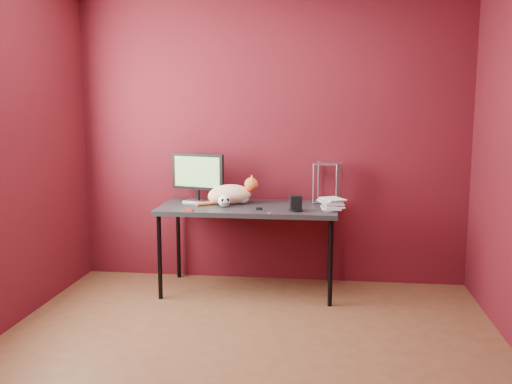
# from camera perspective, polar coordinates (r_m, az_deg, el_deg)

# --- Properties ---
(room) EXTENTS (3.52, 3.52, 2.61)m
(room) POSITION_cam_1_polar(r_m,az_deg,el_deg) (3.40, -1.45, 6.03)
(room) COLOR #54321D
(room) RESTS_ON ground
(desk) EXTENTS (1.50, 0.70, 0.75)m
(desk) POSITION_cam_1_polar(r_m,az_deg,el_deg) (4.86, -0.76, -1.97)
(desk) COLOR black
(desk) RESTS_ON ground
(monitor) EXTENTS (0.48, 0.22, 0.43)m
(monitor) POSITION_cam_1_polar(r_m,az_deg,el_deg) (5.04, -5.84, 1.70)
(monitor) COLOR #A7A7AC
(monitor) RESTS_ON desk
(cat) EXTENTS (0.51, 0.29, 0.25)m
(cat) POSITION_cam_1_polar(r_m,az_deg,el_deg) (4.93, -2.55, -0.19)
(cat) COLOR orange
(cat) RESTS_ON desk
(skull_mug) EXTENTS (0.11, 0.11, 0.10)m
(skull_mug) POSITION_cam_1_polar(r_m,az_deg,el_deg) (4.79, -3.20, -0.89)
(skull_mug) COLOR white
(skull_mug) RESTS_ON desk
(speaker) EXTENTS (0.11, 0.11, 0.13)m
(speaker) POSITION_cam_1_polar(r_m,az_deg,el_deg) (4.61, 4.01, -1.20)
(speaker) COLOR black
(speaker) RESTS_ON desk
(book_stack) EXTENTS (0.24, 0.26, 1.04)m
(book_stack) POSITION_cam_1_polar(r_m,az_deg,el_deg) (4.65, 6.81, 4.57)
(book_stack) COLOR beige
(book_stack) RESTS_ON desk
(wire_rack) EXTENTS (0.24, 0.21, 0.35)m
(wire_rack) POSITION_cam_1_polar(r_m,az_deg,el_deg) (5.02, 7.12, 0.93)
(wire_rack) COLOR #A7A7AC
(wire_rack) RESTS_ON desk
(pocket_knife) EXTENTS (0.08, 0.04, 0.02)m
(pocket_knife) POSITION_cam_1_polar(r_m,az_deg,el_deg) (4.65, -6.75, -1.79)
(pocket_knife) COLOR maroon
(pocket_knife) RESTS_ON desk
(black_gadget) EXTENTS (0.05, 0.03, 0.02)m
(black_gadget) POSITION_cam_1_polar(r_m,az_deg,el_deg) (4.66, 0.33, -1.68)
(black_gadget) COLOR black
(black_gadget) RESTS_ON desk
(washer) EXTENTS (0.05, 0.05, 0.00)m
(washer) POSITION_cam_1_polar(r_m,az_deg,el_deg) (4.54, 1.48, -2.07)
(washer) COLOR #A7A7AC
(washer) RESTS_ON desk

